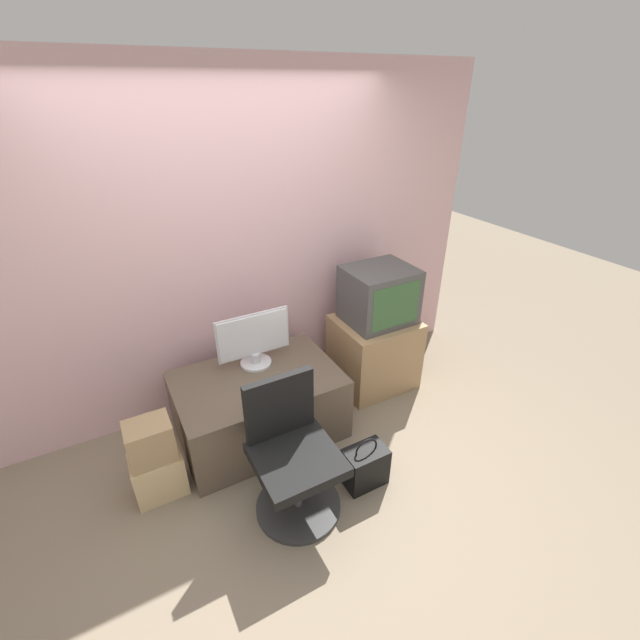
{
  "coord_description": "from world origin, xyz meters",
  "views": [
    {
      "loc": [
        -0.88,
        -1.69,
        2.42
      ],
      "look_at": [
        0.53,
        0.9,
        0.77
      ],
      "focal_mm": 24.0,
      "sensor_mm": 36.0,
      "label": 1
    }
  ],
  "objects": [
    {
      "name": "keyboard",
      "position": [
        -0.02,
        0.62,
        0.53
      ],
      "size": [
        0.3,
        0.11,
        0.01
      ],
      "color": "silver",
      "rests_on": "desk"
    },
    {
      "name": "cardboard_box_upper",
      "position": [
        -0.87,
        0.55,
        0.45
      ],
      "size": [
        0.28,
        0.22,
        0.27
      ],
      "color": "#A3845B",
      "rests_on": "cardboard_box_lower"
    },
    {
      "name": "mouse",
      "position": [
        0.19,
        0.6,
        0.54
      ],
      "size": [
        0.06,
        0.04,
        0.03
      ],
      "color": "black",
      "rests_on": "desk"
    },
    {
      "name": "crt_tv",
      "position": [
        1.08,
        0.88,
        0.87
      ],
      "size": [
        0.55,
        0.47,
        0.47
      ],
      "color": "#474747",
      "rests_on": "side_stand"
    },
    {
      "name": "ground_plane",
      "position": [
        0.0,
        0.0,
        0.0
      ],
      "size": [
        12.0,
        12.0,
        0.0
      ],
      "primitive_type": "plane",
      "color": "#7F705B"
    },
    {
      "name": "wall_back",
      "position": [
        0.0,
        1.32,
        1.3
      ],
      "size": [
        4.4,
        0.05,
        2.6
      ],
      "color": "beige",
      "rests_on": "ground_plane"
    },
    {
      "name": "office_chair",
      "position": [
        -0.12,
        0.05,
        0.39
      ],
      "size": [
        0.55,
        0.55,
        0.9
      ],
      "color": "#333333",
      "rests_on": "ground_plane"
    },
    {
      "name": "desk",
      "position": [
        -0.07,
        0.76,
        0.26
      ],
      "size": [
        1.19,
        0.79,
        0.52
      ],
      "color": "brown",
      "rests_on": "ground_plane"
    },
    {
      "name": "side_stand",
      "position": [
        1.07,
        0.88,
        0.32
      ],
      "size": [
        0.66,
        0.58,
        0.64
      ],
      "color": "#A37F56",
      "rests_on": "ground_plane"
    },
    {
      "name": "cardboard_box_lower",
      "position": [
        -0.87,
        0.55,
        0.16
      ],
      "size": [
        0.32,
        0.24,
        0.31
      ],
      "color": "#D1B27F",
      "rests_on": "ground_plane"
    },
    {
      "name": "handbag",
      "position": [
        0.37,
        -0.04,
        0.15
      ],
      "size": [
        0.29,
        0.19,
        0.39
      ],
      "color": "black",
      "rests_on": "ground_plane"
    },
    {
      "name": "main_monitor",
      "position": [
        -0.01,
        0.92,
        0.74
      ],
      "size": [
        0.56,
        0.24,
        0.43
      ],
      "color": "silver",
      "rests_on": "desk"
    }
  ]
}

